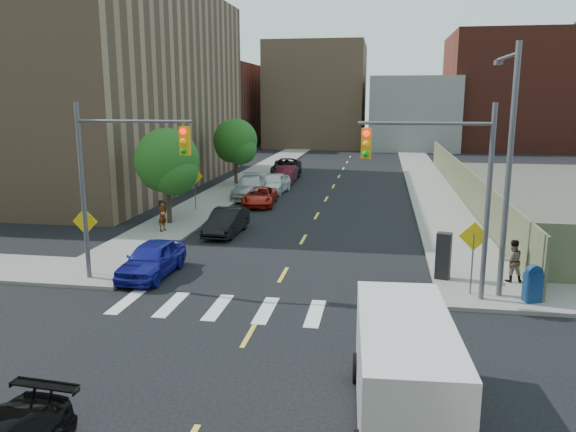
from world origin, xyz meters
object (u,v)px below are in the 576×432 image
(parked_car_white, at_px, (274,183))
(payphone, at_px, (443,256))
(parked_car_black, at_px, (226,222))
(parked_car_maroon, at_px, (286,174))
(parked_car_red, at_px, (260,197))
(mailbox, at_px, (533,284))
(pedestrian_east, at_px, (512,261))
(pedestrian_west, at_px, (163,216))
(parked_car_grey, at_px, (286,167))
(parked_car_silver, at_px, (250,187))
(parked_car_blue, at_px, (152,259))
(cargo_van, at_px, (404,365))

(parked_car_white, relative_size, payphone, 2.43)
(parked_car_black, height_order, parked_car_maroon, parked_car_maroon)
(parked_car_red, distance_m, payphone, 18.06)
(mailbox, distance_m, pedestrian_east, 2.24)
(pedestrian_west, bearing_deg, payphone, -101.46)
(parked_car_grey, bearing_deg, parked_car_silver, -98.00)
(parked_car_maroon, xyz_separation_m, pedestrian_west, (-3.42, -19.19, 0.26))
(parked_car_black, xyz_separation_m, mailbox, (13.40, -8.43, 0.11))
(parked_car_blue, bearing_deg, parked_car_white, 88.49)
(parked_car_silver, height_order, parked_car_grey, parked_car_silver)
(mailbox, bearing_deg, parked_car_red, 108.74)
(parked_car_silver, relative_size, parked_car_grey, 0.96)
(parked_car_silver, distance_m, pedestrian_east, 22.57)
(parked_car_black, bearing_deg, parked_car_blue, -95.67)
(parked_car_red, bearing_deg, mailbox, -55.93)
(payphone, bearing_deg, parked_car_blue, -158.73)
(parked_car_maroon, bearing_deg, parked_car_white, -91.51)
(parked_car_red, distance_m, pedestrian_east, 19.64)
(pedestrian_west, bearing_deg, parked_car_red, -9.94)
(parked_car_white, xyz_separation_m, pedestrian_east, (13.17, -19.73, 0.22))
(parked_car_blue, distance_m, payphone, 11.70)
(parked_car_white, height_order, parked_car_grey, parked_car_grey)
(parked_car_red, relative_size, payphone, 2.38)
(parked_car_blue, relative_size, mailbox, 3.15)
(parked_car_maroon, bearing_deg, parked_car_silver, -101.09)
(parked_car_maroon, bearing_deg, pedestrian_east, -63.74)
(parked_car_red, height_order, parked_car_maroon, parked_car_maroon)
(parked_car_maroon, bearing_deg, parked_car_grey, 97.50)
(parked_car_grey, xyz_separation_m, pedestrian_west, (-2.69, -23.77, 0.19))
(parked_car_silver, bearing_deg, pedestrian_east, -54.28)
(parked_car_red, bearing_deg, pedestrian_west, -115.91)
(cargo_van, relative_size, mailbox, 4.05)
(parked_car_red, xyz_separation_m, cargo_van, (8.69, -24.67, 0.66))
(payphone, bearing_deg, parked_car_white, 133.73)
(parked_car_white, distance_m, payphone, 22.46)
(parked_car_silver, distance_m, cargo_van, 29.20)
(parked_car_silver, height_order, pedestrian_west, pedestrian_west)
(payphone, distance_m, pedestrian_west, 15.18)
(parked_car_grey, relative_size, payphone, 3.08)
(pedestrian_east, bearing_deg, parked_car_white, -63.96)
(parked_car_silver, relative_size, parked_car_maroon, 1.24)
(pedestrian_east, bearing_deg, parked_car_blue, -2.78)
(parked_car_maroon, distance_m, parked_car_grey, 4.64)
(parked_car_silver, xyz_separation_m, pedestrian_west, (-2.12, -11.49, 0.19))
(parked_car_white, distance_m, mailbox, 25.72)
(parked_car_black, height_order, cargo_van, cargo_van)
(parked_car_maroon, bearing_deg, cargo_van, -77.62)
(parked_car_black, distance_m, parked_car_maroon, 18.81)
(parked_car_white, bearing_deg, parked_car_maroon, 94.81)
(mailbox, bearing_deg, pedestrian_west, 134.55)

